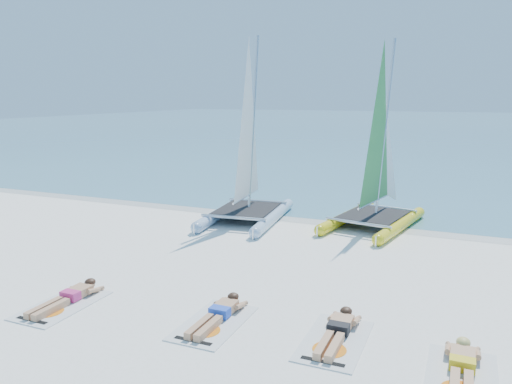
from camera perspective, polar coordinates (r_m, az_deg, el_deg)
ground at (r=11.75m, az=-0.37°, el=-9.25°), size 140.00×140.00×0.00m
sea at (r=73.35m, az=19.77°, el=7.22°), size 140.00×115.00×0.01m
wet_sand_strip at (r=16.72m, az=7.16°, el=-3.14°), size 140.00×1.40×0.01m
catamaran_blue at (r=16.29m, az=-0.98°, el=3.22°), size 2.63×4.76×6.23m
catamaran_yellow at (r=16.26m, az=14.05°, el=3.03°), size 2.89×4.86×6.03m
towel_a at (r=10.75m, az=-21.26°, el=-11.96°), size 1.00×1.85×0.02m
sunbather_a at (r=10.84m, az=-20.59°, el=-11.11°), size 0.37×1.73×0.26m
towel_b at (r=9.38m, az=-4.83°, el=-14.68°), size 1.00×1.85×0.02m
sunbather_b at (r=9.49m, az=-4.29°, el=-13.63°), size 0.37×1.73×0.26m
towel_c at (r=8.86m, az=8.98°, el=-16.42°), size 1.00×1.85×0.02m
sunbather_c at (r=8.97m, az=9.32°, el=-15.27°), size 0.37×1.73×0.26m
towel_d at (r=8.30m, az=22.42°, el=-19.17°), size 1.00×1.85×0.02m
sunbather_d at (r=8.42m, az=22.50°, el=-17.88°), size 0.37×1.73×0.26m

